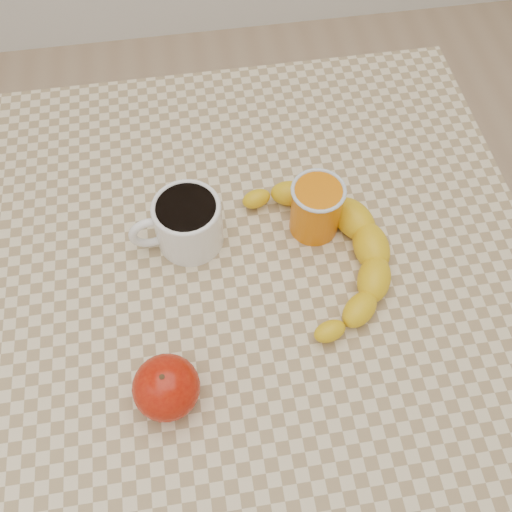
{
  "coord_description": "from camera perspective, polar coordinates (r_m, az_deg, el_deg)",
  "views": [
    {
      "loc": [
        -0.06,
        -0.4,
        1.44
      ],
      "look_at": [
        0.0,
        0.0,
        0.77
      ],
      "focal_mm": 40.0,
      "sensor_mm": 36.0,
      "label": 1
    }
  ],
  "objects": [
    {
      "name": "ground",
      "position": [
        1.49,
        0.0,
        -15.53
      ],
      "size": [
        3.0,
        3.0,
        0.0
      ],
      "primitive_type": "plane",
      "color": "tan",
      "rests_on": "ground"
    },
    {
      "name": "orange_juice_glass",
      "position": [
        0.8,
        6.02,
        4.81
      ],
      "size": [
        0.08,
        0.08,
        0.09
      ],
      "color": "orange",
      "rests_on": "table"
    },
    {
      "name": "apple",
      "position": [
        0.69,
        -8.95,
        -12.86
      ],
      "size": [
        0.1,
        0.1,
        0.07
      ],
      "color": "#8F0D04",
      "rests_on": "table"
    },
    {
      "name": "coffee_mug",
      "position": [
        0.79,
        -6.98,
        3.38
      ],
      "size": [
        0.14,
        0.1,
        0.08
      ],
      "color": "white",
      "rests_on": "table"
    },
    {
      "name": "table",
      "position": [
        0.87,
        0.0,
        -3.61
      ],
      "size": [
        0.8,
        0.8,
        0.75
      ],
      "color": "beige",
      "rests_on": "ground"
    },
    {
      "name": "banana",
      "position": [
        0.78,
        6.79,
        0.53
      ],
      "size": [
        0.27,
        0.34,
        0.05
      ],
      "primitive_type": null,
      "rotation": [
        0.0,
        0.0,
        0.09
      ],
      "color": "yellow",
      "rests_on": "table"
    }
  ]
}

